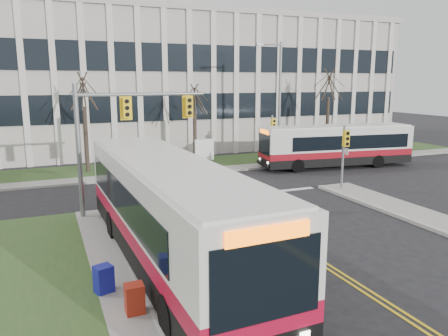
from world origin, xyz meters
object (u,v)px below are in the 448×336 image
streetlight (278,96)px  bus_main (168,215)px  directory_sign (204,150)px  newspaper_box_blue (104,281)px  newspaper_box_red (135,301)px  bus_cross (336,147)px

streetlight → bus_main: (-13.01, -15.51, -3.39)m
directory_sign → newspaper_box_blue: size_ratio=2.11×
bus_main → newspaper_box_blue: (-2.43, -1.51, -1.33)m
newspaper_box_blue → newspaper_box_red: (0.61, -1.55, 0.00)m
newspaper_box_blue → directory_sign: bearing=43.4°
newspaper_box_red → directory_sign: bearing=65.2°
newspaper_box_blue → newspaper_box_red: size_ratio=1.00×
newspaper_box_blue → newspaper_box_red: bearing=-86.9°
bus_main → newspaper_box_blue: size_ratio=14.24×
bus_cross → newspaper_box_blue: size_ratio=11.99×
directory_sign → bus_main: bearing=-114.0°
bus_main → streetlight: bearing=48.4°
bus_cross → newspaper_box_red: bus_cross is taller
streetlight → newspaper_box_red: streetlight is taller
bus_main → newspaper_box_red: size_ratio=14.24×
bus_cross → newspaper_box_red: 23.85m
directory_sign → bus_main: 18.41m
newspaper_box_red → streetlight: bearing=51.7°
directory_sign → bus_cross: bearing=-26.5°
streetlight → bus_main: bearing=-130.0°
newspaper_box_blue → streetlight: bearing=29.6°
directory_sign → bus_cross: bus_cross is taller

